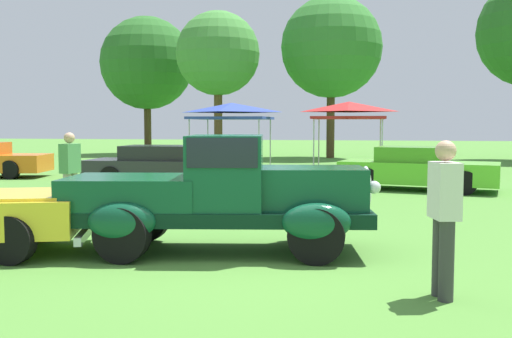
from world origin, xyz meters
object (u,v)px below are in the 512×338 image
(show_car_lime, at_px, (417,169))
(spectator_between_cars, at_px, (444,214))
(feature_pickup_truck, at_px, (221,193))
(spectator_near_truck, at_px, (70,170))
(show_car_charcoal, at_px, (163,166))
(canopy_tent_center_field, at_px, (349,109))
(canopy_tent_left_field, at_px, (232,110))

(show_car_lime, relative_size, spectator_between_cars, 2.70)
(feature_pickup_truck, xyz_separation_m, spectator_near_truck, (-3.88, 2.85, 0.05))
(show_car_lime, bearing_deg, show_car_charcoal, -176.89)
(spectator_near_truck, relative_size, spectator_between_cars, 1.00)
(spectator_between_cars, bearing_deg, feature_pickup_truck, 148.10)
(show_car_charcoal, distance_m, canopy_tent_center_field, 8.19)
(spectator_near_truck, distance_m, canopy_tent_left_field, 12.10)
(show_car_charcoal, xyz_separation_m, canopy_tent_left_field, (0.65, 6.39, 1.82))
(canopy_tent_left_field, bearing_deg, feature_pickup_truck, -77.75)
(canopy_tent_left_field, bearing_deg, spectator_near_truck, -93.14)
(feature_pickup_truck, distance_m, canopy_tent_left_field, 15.26)
(show_car_charcoal, xyz_separation_m, spectator_between_cars, (6.75, -10.24, 0.31))
(spectator_near_truck, bearing_deg, show_car_lime, 39.06)
(show_car_charcoal, xyz_separation_m, show_car_lime, (7.38, 0.40, -0.00))
(show_car_charcoal, relative_size, spectator_near_truck, 2.72)
(spectator_near_truck, bearing_deg, canopy_tent_left_field, 86.86)
(show_car_charcoal, height_order, canopy_tent_left_field, canopy_tent_left_field)
(show_car_charcoal, relative_size, spectator_between_cars, 2.72)
(show_car_lime, distance_m, canopy_tent_center_field, 6.20)
(canopy_tent_left_field, bearing_deg, spectator_between_cars, -69.86)
(show_car_charcoal, bearing_deg, show_car_lime, 3.11)
(feature_pickup_truck, height_order, spectator_near_truck, feature_pickup_truck)
(show_car_charcoal, distance_m, spectator_near_truck, 5.60)
(feature_pickup_truck, xyz_separation_m, canopy_tent_center_field, (1.44, 14.41, 1.55))
(show_car_lime, relative_size, canopy_tent_left_field, 1.51)
(spectator_between_cars, relative_size, canopy_tent_left_field, 0.56)
(show_car_lime, bearing_deg, feature_pickup_truck, -111.62)
(feature_pickup_truck, distance_m, show_car_charcoal, 9.30)
(spectator_near_truck, height_order, canopy_tent_center_field, canopy_tent_center_field)
(show_car_charcoal, relative_size, canopy_tent_left_field, 1.52)
(spectator_near_truck, relative_size, canopy_tent_center_field, 0.62)
(show_car_charcoal, relative_size, canopy_tent_center_field, 1.69)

